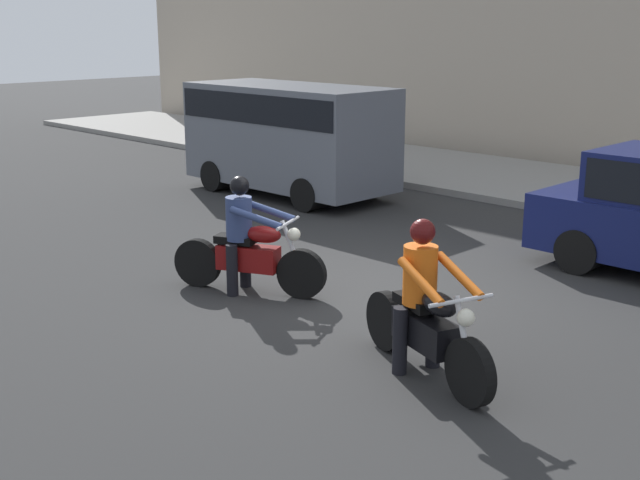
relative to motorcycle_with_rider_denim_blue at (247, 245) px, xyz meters
name	(u,v)px	position (x,y,z in m)	size (l,w,h in m)	color
ground_plane	(360,291)	(1.02, 1.05, -0.63)	(80.00, 80.00, 0.00)	#2B2B2B
sidewalk_slab	(630,197)	(1.02, 9.05, -0.56)	(40.00, 4.40, 0.14)	gray
motorcycle_with_rider_denim_blue	(247,245)	(0.00, 0.00, 0.00)	(1.98, 1.07, 1.53)	black
motorcycle_with_rider_orange_stripe	(425,314)	(3.24, -0.46, 0.02)	(2.07, 0.93, 1.58)	black
parked_van_slate_gray	(289,132)	(-4.22, 4.70, 0.65)	(4.45, 1.96, 2.21)	slate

